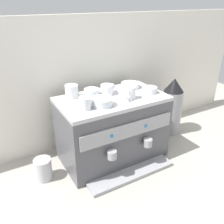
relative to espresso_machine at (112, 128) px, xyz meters
The scene contains 13 objects.
ground_plane 0.22m from the espresso_machine, 90.00° to the left, with size 4.00×4.00×0.00m, color #9E998E.
tiled_backsplash_wall 0.38m from the espresso_machine, 90.00° to the left, with size 2.80×0.03×0.91m, color silver.
espresso_machine is the anchor object (origin of this frame).
ceramic_cup_0 0.26m from the espresso_machine, 83.20° to the left, with size 0.11×0.08×0.06m.
ceramic_cup_1 0.28m from the espresso_machine, 39.17° to the right, with size 0.09×0.08×0.08m.
ceramic_cup_2 0.36m from the espresso_machine, 149.22° to the left, with size 0.08×0.12×0.08m.
ceramic_cup_3 0.34m from the espresso_machine, 162.75° to the right, with size 0.08×0.10×0.07m.
ceramic_bowl_0 0.32m from the espresso_machine, 26.49° to the left, with size 0.13×0.13×0.03m.
ceramic_bowl_1 0.35m from the espresso_machine, 10.57° to the right, with size 0.09×0.09×0.04m.
ceramic_bowl_2 0.28m from the espresso_machine, 145.57° to the right, with size 0.12×0.12×0.04m.
ceramic_bowl_3 0.28m from the espresso_machine, 135.05° to the left, with size 0.10×0.10×0.04m.
coffee_grinder 0.58m from the espresso_machine, ahead, with size 0.16×0.16×0.45m.
milk_pitcher 0.50m from the espresso_machine, behind, with size 0.10×0.10×0.14m, color #B7B7BC.
Camera 1 is at (-0.69, -1.20, 1.00)m, focal length 38.46 mm.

